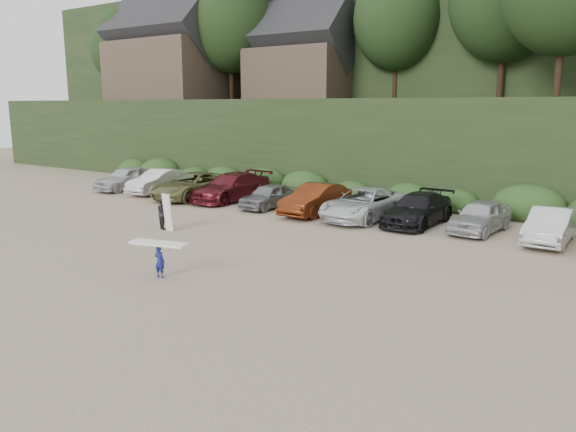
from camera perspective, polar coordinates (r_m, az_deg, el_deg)
The scene contains 5 objects.
ground at distance 20.85m, azimuth -7.17°, elevation -4.50°, with size 120.00×120.00×0.00m, color tan.
hillside_backdrop at distance 52.94m, azimuth 20.35°, elevation 16.64°, with size 90.00×41.50×28.00m.
parked_cars at distance 28.35m, azimuth 7.28°, elevation 1.29°, with size 37.18×6.44×1.64m.
child_surfer at distance 18.99m, azimuth -12.94°, elevation -3.73°, with size 2.07×1.03×1.20m.
adult_surfer at distance 26.35m, azimuth -12.48°, elevation 0.28°, with size 1.19×0.78×1.71m.
Camera 1 is at (13.46, -14.89, 5.62)m, focal length 35.00 mm.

